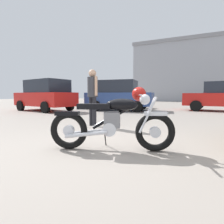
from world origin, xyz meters
TOP-DOWN VIEW (x-y plane):
  - ground_plane at (0.00, 0.00)m, footprint 80.00×80.00m
  - vintage_motorcycle at (0.22, -0.12)m, footprint 1.99×0.98m
  - bystander at (-1.37, 1.76)m, footprint 0.42×0.30m
  - red_hatchback_near at (2.68, 9.27)m, footprint 4.31×2.15m
  - dark_sedan_left at (-6.63, 5.06)m, footprint 4.12×2.30m
  - pale_sedan_back at (-5.78, 13.11)m, footprint 4.06×2.15m
  - blue_hatchback_right at (-2.94, 7.19)m, footprint 4.09×2.22m
  - silver_sedan_mid at (-4.43, 9.63)m, footprint 3.91×1.84m
  - industrial_building at (1.20, 30.84)m, footprint 19.24×12.79m

SIDE VIEW (x-z plane):
  - ground_plane at x=0.00m, z-range 0.00..0.00m
  - vintage_motorcycle at x=0.22m, z-range -0.04..1.03m
  - red_hatchback_near at x=2.68m, z-range 0.00..1.67m
  - dark_sedan_left at x=-6.63m, z-range 0.03..1.81m
  - pale_sedan_back at x=-5.78m, z-range 0.03..1.81m
  - blue_hatchback_right at x=-2.94m, z-range 0.03..1.81m
  - silver_sedan_mid at x=-4.43m, z-range 0.03..1.81m
  - bystander at x=-1.37m, z-range 0.19..1.85m
  - industrial_building at x=1.20m, z-range -3.76..12.80m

